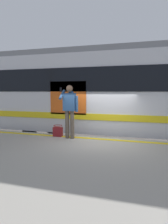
{
  "coord_description": "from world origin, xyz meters",
  "views": [
    {
      "loc": [
        -1.08,
        6.06,
        2.61
      ],
      "look_at": [
        0.46,
        0.3,
        1.91
      ],
      "focal_mm": 28.54,
      "sensor_mm": 36.0,
      "label": 1
    }
  ],
  "objects": [
    {
      "name": "passenger",
      "position": [
        0.92,
        0.45,
        2.08
      ],
      "size": [
        0.57,
        0.55,
        1.8
      ],
      "color": "brown",
      "rests_on": "platform"
    },
    {
      "name": "track_rail_near",
      "position": [
        0.0,
        -1.19,
        0.08
      ],
      "size": [
        16.73,
        0.08,
        0.16
      ],
      "primitive_type": "cube",
      "color": "slate",
      "rests_on": "ground"
    },
    {
      "name": "safety_line",
      "position": [
        0.0,
        0.3,
        1.02
      ],
      "size": [
        12.61,
        0.16,
        0.01
      ],
      "primitive_type": "cube",
      "color": "yellow",
      "rests_on": "platform"
    },
    {
      "name": "track_rail_far",
      "position": [
        0.0,
        -2.63,
        0.08
      ],
      "size": [
        16.73,
        0.08,
        0.16
      ],
      "primitive_type": "cube",
      "color": "slate",
      "rests_on": "ground"
    },
    {
      "name": "handbag",
      "position": [
        1.42,
        0.31,
        1.2
      ],
      "size": [
        0.33,
        0.3,
        0.4
      ],
      "color": "maroon",
      "rests_on": "platform"
    },
    {
      "name": "platform",
      "position": [
        0.0,
        2.47,
        0.51
      ],
      "size": [
        12.87,
        4.93,
        1.01
      ],
      "primitive_type": "cube",
      "color": "#9E998E",
      "rests_on": "ground"
    },
    {
      "name": "train_carriage",
      "position": [
        -0.96,
        -1.9,
        2.61
      ],
      "size": [
        12.93,
        2.96,
        4.14
      ],
      "color": "silver",
      "rests_on": "ground"
    },
    {
      "name": "ground_plane",
      "position": [
        0.0,
        0.0,
        0.0
      ],
      "size": [
        23.73,
        23.73,
        0.0
      ],
      "primitive_type": "plane",
      "color": "#4C4742"
    }
  ]
}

